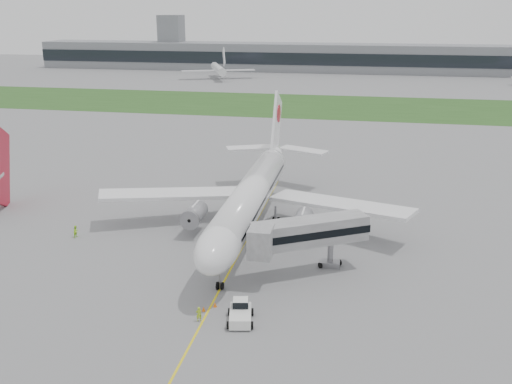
% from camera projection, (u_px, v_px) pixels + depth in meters
% --- Properties ---
extents(ground, '(600.00, 600.00, 0.00)m').
position_uv_depth(ground, '(246.00, 241.00, 82.08)').
color(ground, gray).
rests_on(ground, ground).
extents(apron_markings, '(70.00, 70.00, 0.04)m').
position_uv_depth(apron_markings, '(238.00, 255.00, 77.41)').
color(apron_markings, yellow).
rests_on(apron_markings, ground).
extents(grass_strip, '(600.00, 50.00, 0.02)m').
position_uv_depth(grass_strip, '(318.00, 106.00, 194.13)').
color(grass_strip, '#28501E').
rests_on(grass_strip, ground).
extents(terminal_building, '(320.00, 22.30, 14.00)m').
position_uv_depth(terminal_building, '(337.00, 58.00, 294.56)').
color(terminal_building, gray).
rests_on(terminal_building, ground).
extents(control_tower, '(12.00, 12.00, 56.00)m').
position_uv_depth(control_tower, '(173.00, 68.00, 314.89)').
color(control_tower, gray).
rests_on(control_tower, ground).
extents(airliner, '(48.13, 53.95, 17.88)m').
position_uv_depth(airliner, '(252.00, 193.00, 84.88)').
color(airliner, white).
rests_on(airliner, ground).
extents(pushback_tug, '(3.39, 4.45, 2.09)m').
position_uv_depth(pushback_tug, '(240.00, 312.00, 61.00)').
color(pushback_tug, white).
rests_on(pushback_tug, ground).
extents(jet_bridge, '(14.72, 11.39, 7.34)m').
position_uv_depth(jet_bridge, '(304.00, 234.00, 70.44)').
color(jet_bridge, '#B2B2B4').
rests_on(jet_bridge, ground).
extents(safety_cone_left, '(0.40, 0.40, 0.55)m').
position_uv_depth(safety_cone_left, '(204.00, 309.00, 63.08)').
color(safety_cone_left, orange).
rests_on(safety_cone_left, ground).
extents(safety_cone_right, '(0.42, 0.42, 0.58)m').
position_uv_depth(safety_cone_right, '(215.00, 304.00, 63.97)').
color(safety_cone_right, orange).
rests_on(safety_cone_right, ground).
extents(ground_crew_near, '(0.73, 0.64, 1.68)m').
position_uv_depth(ground_crew_near, '(199.00, 314.00, 60.92)').
color(ground_crew_near, '#A7CE22').
rests_on(ground_crew_near, ground).
extents(ground_crew_far, '(0.88, 1.02, 1.81)m').
position_uv_depth(ground_crew_far, '(76.00, 231.00, 83.15)').
color(ground_crew_far, '#B3FF2A').
rests_on(ground_crew_far, ground).
extents(distant_aircraft_left, '(43.08, 40.80, 13.13)m').
position_uv_depth(distant_aircraft_left, '(218.00, 79.00, 267.15)').
color(distant_aircraft_left, white).
rests_on(distant_aircraft_left, ground).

